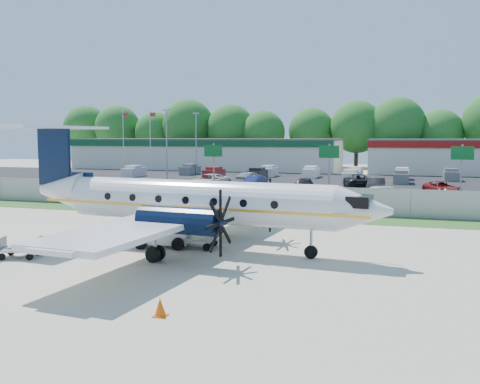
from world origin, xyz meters
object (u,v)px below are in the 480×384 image
(aircraft, at_px, (190,201))
(baggage_cart_far, at_px, (195,237))
(pushback_tug, at_px, (166,233))
(baggage_cart_near, at_px, (20,248))

(aircraft, bearing_deg, baggage_cart_far, 10.86)
(baggage_cart_far, bearing_deg, aircraft, -169.14)
(pushback_tug, relative_size, baggage_cart_near, 1.42)
(aircraft, xyz_separation_m, pushback_tug, (-1.38, -0.03, -1.72))
(aircraft, xyz_separation_m, baggage_cart_far, (0.23, 0.04, -1.86))
(baggage_cart_near, distance_m, baggage_cart_far, 8.36)
(baggage_cart_far, bearing_deg, baggage_cart_near, -147.24)
(aircraft, distance_m, pushback_tug, 2.20)
(pushback_tug, height_order, baggage_cart_far, pushback_tug)
(baggage_cart_near, relative_size, baggage_cart_far, 0.88)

